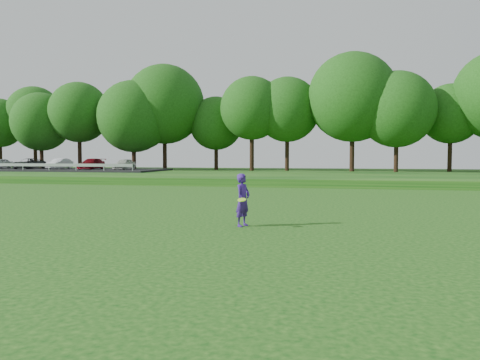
# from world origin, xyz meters

# --- Properties ---
(ground) EXTENTS (140.00, 140.00, 0.00)m
(ground) POSITION_xyz_m (0.00, 0.00, 0.00)
(ground) COLOR #0C3F0F
(ground) RESTS_ON ground
(berm) EXTENTS (130.00, 30.00, 0.60)m
(berm) POSITION_xyz_m (0.00, 34.00, 0.30)
(berm) COLOR #0C3F0F
(berm) RESTS_ON ground
(walking_path) EXTENTS (130.00, 1.60, 0.04)m
(walking_path) POSITION_xyz_m (0.00, 20.00, 0.02)
(walking_path) COLOR gray
(walking_path) RESTS_ON ground
(treeline) EXTENTS (104.00, 7.00, 15.00)m
(treeline) POSITION_xyz_m (0.00, 38.00, 8.10)
(treeline) COLOR #18450F
(treeline) RESTS_ON berm
(parking_lot) EXTENTS (24.00, 9.00, 1.38)m
(parking_lot) POSITION_xyz_m (-24.10, 32.81, 1.03)
(parking_lot) COLOR black
(parking_lot) RESTS_ON berm
(woman) EXTENTS (0.61, 0.99, 1.72)m
(woman) POSITION_xyz_m (4.56, 0.40, 0.86)
(woman) COLOR #3C1C80
(woman) RESTS_ON ground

